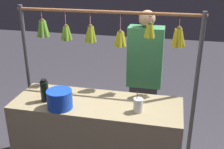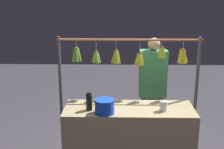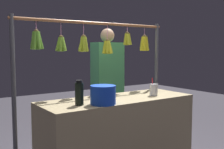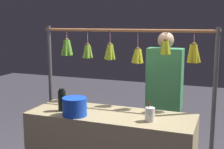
{
  "view_description": "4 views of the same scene",
  "coord_description": "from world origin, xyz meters",
  "px_view_note": "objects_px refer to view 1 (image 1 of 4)",
  "views": [
    {
      "loc": [
        -0.67,
        2.3,
        2.16
      ],
      "look_at": [
        -0.15,
        0.0,
        1.2
      ],
      "focal_mm": 45.01,
      "sensor_mm": 36.0,
      "label": 1
    },
    {
      "loc": [
        0.14,
        3.46,
        2.3
      ],
      "look_at": [
        0.21,
        0.0,
        1.33
      ],
      "focal_mm": 47.54,
      "sensor_mm": 36.0,
      "label": 2
    },
    {
      "loc": [
        1.65,
        2.26,
        1.4
      ],
      "look_at": [
        0.08,
        0.0,
        1.15
      ],
      "focal_mm": 44.34,
      "sensor_mm": 36.0,
      "label": 3
    },
    {
      "loc": [
        -1.03,
        2.66,
        1.78
      ],
      "look_at": [
        -0.01,
        0.0,
        1.29
      ],
      "focal_mm": 48.87,
      "sensor_mm": 36.0,
      "label": 4
    }
  ],
  "objects_px": {
    "water_bottle": "(45,91)",
    "blue_bucket": "(60,99)",
    "vendor_person": "(144,82)",
    "drink_cup": "(138,105)"
  },
  "relations": [
    {
      "from": "water_bottle",
      "to": "blue_bucket",
      "type": "xyz_separation_m",
      "value": [
        -0.19,
        0.1,
        -0.02
      ]
    },
    {
      "from": "blue_bucket",
      "to": "vendor_person",
      "type": "xyz_separation_m",
      "value": [
        -0.67,
        -0.93,
        -0.16
      ]
    },
    {
      "from": "water_bottle",
      "to": "blue_bucket",
      "type": "distance_m",
      "value": 0.22
    },
    {
      "from": "water_bottle",
      "to": "vendor_person",
      "type": "bearing_deg",
      "value": -136.09
    },
    {
      "from": "water_bottle",
      "to": "blue_bucket",
      "type": "bearing_deg",
      "value": 153.21
    },
    {
      "from": "blue_bucket",
      "to": "vendor_person",
      "type": "height_order",
      "value": "vendor_person"
    },
    {
      "from": "drink_cup",
      "to": "vendor_person",
      "type": "relative_size",
      "value": 0.12
    },
    {
      "from": "blue_bucket",
      "to": "drink_cup",
      "type": "bearing_deg",
      "value": -172.92
    },
    {
      "from": "blue_bucket",
      "to": "drink_cup",
      "type": "height_order",
      "value": "drink_cup"
    },
    {
      "from": "drink_cup",
      "to": "vendor_person",
      "type": "distance_m",
      "value": 0.85
    }
  ]
}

